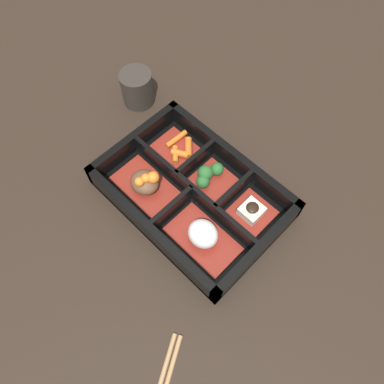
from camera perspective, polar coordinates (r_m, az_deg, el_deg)
The scene contains 9 objects.
ground_plane at distance 0.68m, azimuth 0.00°, elevation -0.99°, with size 3.00×3.00×0.00m, color black.
bento_base at distance 0.67m, azimuth 0.00°, elevation -0.80°, with size 0.32×0.22×0.01m.
bento_rim at distance 0.65m, azimuth 0.14°, elevation 0.04°, with size 0.32×0.22×0.05m.
bowl_rice at distance 0.61m, azimuth 1.66°, elevation -6.63°, with size 0.12×0.07×0.05m.
bowl_stew at distance 0.66m, azimuth -7.10°, elevation 1.35°, with size 0.12×0.07×0.05m.
bowl_tofu at distance 0.65m, azimuth 9.00°, elevation -3.03°, with size 0.07×0.07×0.03m.
bowl_greens at distance 0.67m, azimuth 2.63°, elevation 2.36°, with size 0.07×0.07×0.03m.
bowl_carrots at distance 0.71m, azimuth -2.21°, elevation 6.50°, with size 0.08×0.08×0.02m.
tea_cup at distance 0.79m, azimuth -8.36°, elevation 15.50°, with size 0.06×0.06×0.07m.
Camera 1 is at (-0.22, 0.22, 0.60)m, focal length 35.00 mm.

